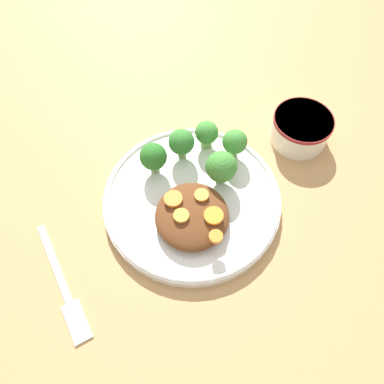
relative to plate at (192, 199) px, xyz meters
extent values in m
plane|color=tan|center=(0.00, 0.00, -0.01)|extent=(4.00, 4.00, 0.00)
cylinder|color=silver|center=(0.00, 0.00, 0.00)|extent=(0.27, 0.27, 0.02)
torus|color=silver|center=(0.00, 0.00, 0.01)|extent=(0.26, 0.26, 0.01)
cylinder|color=white|center=(0.18, 0.13, 0.01)|extent=(0.09, 0.09, 0.05)
cylinder|color=maroon|center=(0.18, 0.13, 0.03)|extent=(0.10, 0.10, 0.01)
cylinder|color=white|center=(0.18, 0.13, 0.03)|extent=(0.08, 0.08, 0.01)
ellipsoid|color=#5B3319|center=(0.00, -0.04, 0.02)|extent=(0.10, 0.11, 0.03)
cylinder|color=#7FA85B|center=(-0.06, 0.05, 0.02)|extent=(0.01, 0.01, 0.02)
sphere|color=#286B23|center=(-0.06, 0.05, 0.04)|extent=(0.04, 0.04, 0.04)
cylinder|color=#759E51|center=(-0.02, 0.08, 0.02)|extent=(0.01, 0.01, 0.02)
sphere|color=#337A2D|center=(-0.02, 0.08, 0.04)|extent=(0.04, 0.04, 0.04)
cylinder|color=#759E51|center=(0.04, 0.03, 0.02)|extent=(0.01, 0.01, 0.02)
sphere|color=#3D8433|center=(0.04, 0.03, 0.04)|extent=(0.05, 0.05, 0.05)
cylinder|color=#7FA85B|center=(0.07, 0.08, 0.02)|extent=(0.01, 0.01, 0.02)
sphere|color=#3D8433|center=(0.07, 0.08, 0.04)|extent=(0.04, 0.04, 0.04)
cylinder|color=#7FA85B|center=(0.02, 0.10, 0.02)|extent=(0.02, 0.02, 0.02)
sphere|color=#3D8433|center=(0.02, 0.10, 0.04)|extent=(0.04, 0.04, 0.04)
cylinder|color=orange|center=(0.03, -0.08, 0.04)|extent=(0.02, 0.02, 0.01)
cylinder|color=orange|center=(0.01, -0.01, 0.04)|extent=(0.02, 0.02, 0.00)
cylinder|color=orange|center=(-0.03, -0.02, 0.04)|extent=(0.03, 0.03, 0.00)
cylinder|color=orange|center=(-0.01, -0.05, 0.04)|extent=(0.02, 0.02, 0.00)
cylinder|color=orange|center=(0.03, -0.05, 0.04)|extent=(0.03, 0.03, 0.00)
cube|color=silver|center=(-0.19, -0.10, -0.01)|extent=(0.07, 0.12, 0.01)
cube|color=silver|center=(-0.15, -0.18, -0.01)|extent=(0.05, 0.06, 0.01)
camera|label=1|loc=(0.00, -0.28, 0.49)|focal=35.00mm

